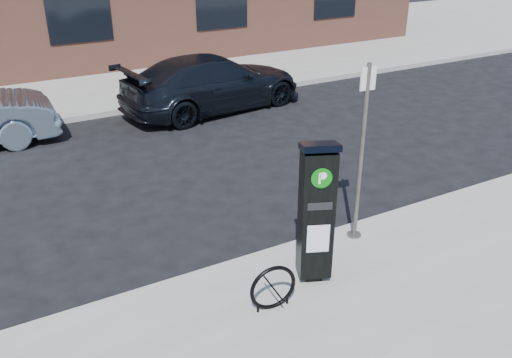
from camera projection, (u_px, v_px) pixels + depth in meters
ground at (270, 258)px, 8.51m from camera, size 120.00×120.00×0.00m
sidewalk_far at (74, 65)px, 19.53m from camera, size 60.00×12.00×0.15m
curb_near at (270, 254)px, 8.46m from camera, size 60.00×0.12×0.16m
curb_far at (122, 111)px, 14.81m from camera, size 60.00×0.12×0.16m
parking_kiosk at (316, 211)px, 7.33m from camera, size 0.61×0.58×2.12m
sign_pole at (361, 156)px, 8.22m from camera, size 0.25×0.23×2.84m
bike_rack at (273, 288)px, 7.05m from camera, size 0.66×0.11×0.66m
car_dark at (213, 83)px, 14.91m from camera, size 5.46×2.82×1.51m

